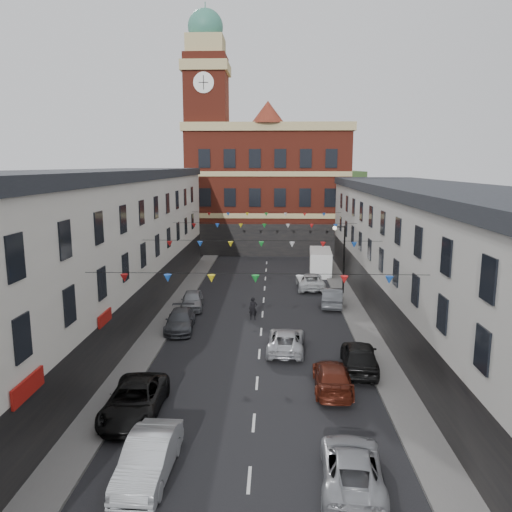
# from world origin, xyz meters

# --- Properties ---
(ground) EXTENTS (160.00, 160.00, 0.00)m
(ground) POSITION_xyz_m (0.00, 0.00, 0.00)
(ground) COLOR black
(ground) RESTS_ON ground
(pavement_left) EXTENTS (1.80, 64.00, 0.15)m
(pavement_left) POSITION_xyz_m (-6.90, 2.00, 0.07)
(pavement_left) COLOR #605E5B
(pavement_left) RESTS_ON ground
(pavement_right) EXTENTS (1.80, 64.00, 0.15)m
(pavement_right) POSITION_xyz_m (6.90, 2.00, 0.07)
(pavement_right) COLOR #605E5B
(pavement_right) RESTS_ON ground
(terrace_left) EXTENTS (8.40, 56.00, 10.70)m
(terrace_left) POSITION_xyz_m (-11.78, 1.00, 5.35)
(terrace_left) COLOR beige
(terrace_left) RESTS_ON ground
(terrace_right) EXTENTS (8.40, 56.00, 9.70)m
(terrace_right) POSITION_xyz_m (11.78, 1.00, 4.85)
(terrace_right) COLOR beige
(terrace_right) RESTS_ON ground
(civic_building) EXTENTS (20.60, 13.30, 18.50)m
(civic_building) POSITION_xyz_m (0.00, 37.95, 8.14)
(civic_building) COLOR maroon
(civic_building) RESTS_ON ground
(clock_tower) EXTENTS (5.60, 5.60, 30.00)m
(clock_tower) POSITION_xyz_m (-7.50, 35.00, 14.93)
(clock_tower) COLOR maroon
(clock_tower) RESTS_ON ground
(distant_hill) EXTENTS (40.00, 14.00, 10.00)m
(distant_hill) POSITION_xyz_m (-4.00, 62.00, 5.00)
(distant_hill) COLOR #2A4520
(distant_hill) RESTS_ON ground
(street_lamp) EXTENTS (1.10, 0.36, 6.00)m
(street_lamp) POSITION_xyz_m (6.55, 14.00, 3.90)
(street_lamp) COLOR black
(street_lamp) RESTS_ON ground
(car_left_b) EXTENTS (1.73, 4.57, 1.49)m
(car_left_b) POSITION_xyz_m (-3.60, -11.92, 0.74)
(car_left_b) COLOR silver
(car_left_b) RESTS_ON ground
(car_left_c) EXTENTS (2.48, 5.18, 1.43)m
(car_left_c) POSITION_xyz_m (-5.34, -7.52, 0.71)
(car_left_c) COLOR black
(car_left_c) RESTS_ON ground
(car_left_d) EXTENTS (2.15, 4.63, 1.31)m
(car_left_d) POSITION_xyz_m (-5.50, 4.25, 0.65)
(car_left_d) COLOR #484B51
(car_left_d) RESTS_ON ground
(car_left_e) EXTENTS (2.05, 4.22, 1.39)m
(car_left_e) POSITION_xyz_m (-5.50, 9.32, 0.69)
(car_left_e) COLOR #94969C
(car_left_e) RESTS_ON ground
(car_right_b) EXTENTS (2.53, 4.79, 1.28)m
(car_right_b) POSITION_xyz_m (3.60, -12.04, 0.64)
(car_right_b) COLOR #989AA0
(car_right_b) RESTS_ON ground
(car_right_c) EXTENTS (2.02, 4.63, 1.33)m
(car_right_c) POSITION_xyz_m (3.77, -4.59, 0.66)
(car_right_c) COLOR #5C1F12
(car_right_c) RESTS_ON ground
(car_right_d) EXTENTS (2.34, 4.92, 1.62)m
(car_right_d) POSITION_xyz_m (5.50, -2.17, 0.81)
(car_right_d) COLOR black
(car_right_d) RESTS_ON ground
(car_right_e) EXTENTS (2.13, 4.64, 1.48)m
(car_right_e) POSITION_xyz_m (5.50, 10.53, 0.74)
(car_right_e) COLOR #4C4F53
(car_right_e) RESTS_ON ground
(car_right_f) EXTENTS (2.47, 5.17, 1.42)m
(car_right_f) POSITION_xyz_m (4.11, 16.13, 0.71)
(car_right_f) COLOR silver
(car_right_f) RESTS_ON ground
(moving_car) EXTENTS (2.42, 4.77, 1.29)m
(moving_car) POSITION_xyz_m (1.58, 0.64, 0.65)
(moving_car) COLOR silver
(moving_car) RESTS_ON ground
(white_van) EXTENTS (2.46, 5.67, 2.46)m
(white_van) POSITION_xyz_m (5.60, 22.53, 1.23)
(white_van) COLOR white
(white_van) RESTS_ON ground
(pedestrian) EXTENTS (0.64, 0.46, 1.65)m
(pedestrian) POSITION_xyz_m (-0.65, 6.71, 0.83)
(pedestrian) COLOR black
(pedestrian) RESTS_ON ground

